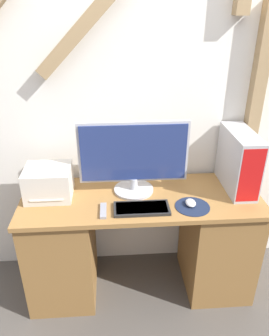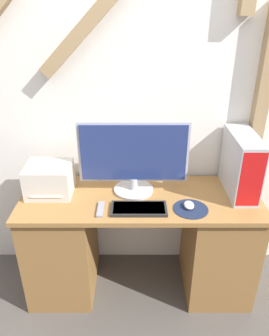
{
  "view_description": "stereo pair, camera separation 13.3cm",
  "coord_description": "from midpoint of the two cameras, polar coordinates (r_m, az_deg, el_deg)",
  "views": [
    {
      "loc": [
        -0.17,
        -1.49,
        1.88
      ],
      "look_at": [
        -0.04,
        0.28,
        0.97
      ],
      "focal_mm": 35.0,
      "sensor_mm": 36.0,
      "label": 1
    },
    {
      "loc": [
        -0.04,
        -1.49,
        1.88
      ],
      "look_at": [
        -0.04,
        0.28,
        0.97
      ],
      "focal_mm": 35.0,
      "sensor_mm": 36.0,
      "label": 2
    }
  ],
  "objects": [
    {
      "name": "mouse",
      "position": [
        2.02,
        7.88,
        -6.07
      ],
      "size": [
        0.06,
        0.09,
        0.03
      ],
      "color": "silver",
      "rests_on": "mousepad"
    },
    {
      "name": "mousepad",
      "position": [
        2.02,
        8.18,
        -6.71
      ],
      "size": [
        0.21,
        0.21,
        0.0
      ],
      "color": "#19233D",
      "rests_on": "desk"
    },
    {
      "name": "printer",
      "position": [
        2.14,
        -16.45,
        -2.46
      ],
      "size": [
        0.28,
        0.26,
        0.2
      ],
      "color": "beige",
      "rests_on": "desk"
    },
    {
      "name": "desk",
      "position": [
        2.31,
        -0.58,
        -12.75
      ],
      "size": [
        1.53,
        0.56,
        0.76
      ],
      "color": "olive",
      "rests_on": "ground_plane"
    },
    {
      "name": "remote_control",
      "position": [
        1.96,
        -7.41,
        -7.43
      ],
      "size": [
        0.04,
        0.15,
        0.02
      ],
      "color": "gray",
      "rests_on": "desk"
    },
    {
      "name": "keyboard",
      "position": [
        1.97,
        -0.7,
        -7.07
      ],
      "size": [
        0.33,
        0.15,
        0.02
      ],
      "color": "black",
      "rests_on": "desk"
    },
    {
      "name": "ground_plane",
      "position": [
        2.4,
        -0.07,
        -24.33
      ],
      "size": [
        12.0,
        12.0,
        0.0
      ],
      "primitive_type": "plane",
      "color": "#4C4742"
    },
    {
      "name": "wall_back",
      "position": [
        2.17,
        -1.21,
        13.42
      ],
      "size": [
        6.4,
        0.13,
        2.84
      ],
      "color": "white",
      "rests_on": "ground_plane"
    },
    {
      "name": "monitor",
      "position": [
        2.04,
        -2.03,
        2.03
      ],
      "size": [
        0.69,
        0.26,
        0.47
      ],
      "color": "#B7B7BC",
      "rests_on": "desk"
    },
    {
      "name": "computer_tower",
      "position": [
        2.19,
        16.04,
        1.18
      ],
      "size": [
        0.15,
        0.42,
        0.39
      ],
      "color": "#B2B2B7",
      "rests_on": "desk"
    }
  ]
}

